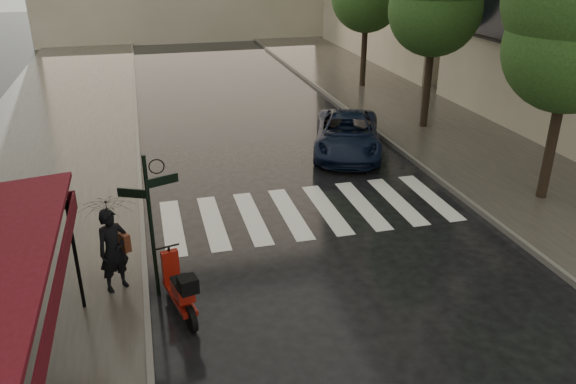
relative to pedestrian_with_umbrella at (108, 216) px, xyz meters
name	(u,v)px	position (x,y,z in m)	size (l,w,h in m)	color
ground	(241,383)	(2.00, -3.27, -1.80)	(120.00, 120.00, 0.00)	black
sidewalk_near	(45,159)	(-2.50, 8.73, -1.74)	(6.00, 60.00, 0.12)	#38332D
sidewalk_far	(440,126)	(12.25, 8.73, -1.74)	(5.50, 60.00, 0.12)	#38332D
curb_near	(138,151)	(0.55, 8.73, -1.72)	(0.12, 60.00, 0.16)	#595651
curb_far	(375,131)	(9.45, 8.73, -1.72)	(0.12, 60.00, 0.16)	#595651
crosswalk	(308,211)	(4.97, 2.73, -1.79)	(7.85, 3.20, 0.01)	silver
signpost	(150,216)	(0.80, -0.27, 0.03)	(1.17, 0.29, 3.10)	black
pedestrian_with_umbrella	(108,216)	(0.00, 0.00, 0.00)	(1.47, 1.48, 2.53)	black
scooter	(180,290)	(1.22, -1.08, -1.24)	(0.72, 1.80, 1.20)	black
parked_car	(347,134)	(7.63, 6.95, -1.13)	(2.20, 4.77, 1.33)	black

